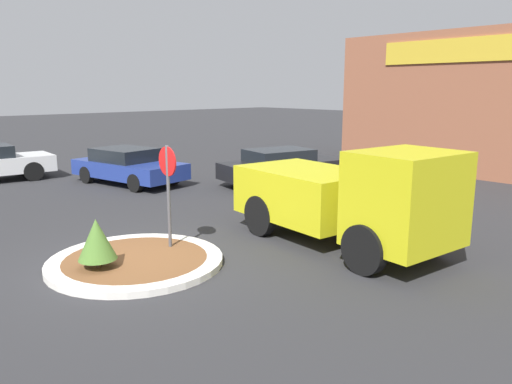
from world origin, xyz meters
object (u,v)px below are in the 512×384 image
Objects in this scene: parked_sedan_blue at (128,166)px; parked_sedan_black at (283,166)px; stop_sign at (168,181)px; utility_truck at (346,197)px.

parked_sedan_black is at bearing 35.13° from parked_sedan_blue.
parked_sedan_black is (-3.77, 7.25, -0.87)m from stop_sign.
parked_sedan_blue is (-9.94, 0.17, -0.46)m from utility_truck.
stop_sign is at bearing -141.57° from parked_sedan_black.
stop_sign is 8.22m from parked_sedan_black.
stop_sign is at bearing -120.87° from utility_truck.
utility_truck is 1.14× the size of parked_sedan_blue.
utility_truck is at bearing -114.03° from parked_sedan_black.
stop_sign reaches higher than utility_truck.
stop_sign is at bearing -33.38° from parked_sedan_blue.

